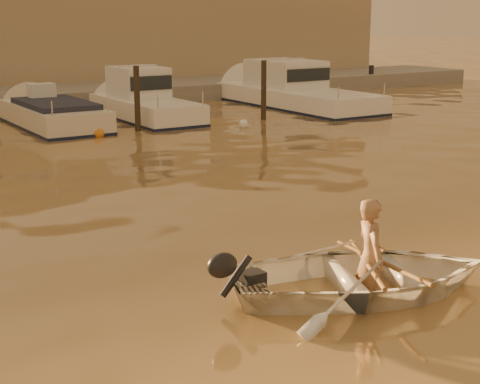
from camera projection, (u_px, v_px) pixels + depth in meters
ground_plane at (252, 315)px, 8.98m from camera, size 160.00×160.00×0.00m
dinghy at (362, 276)px, 9.60m from camera, size 4.16×3.57×0.73m
person at (370, 257)px, 9.57m from camera, size 0.55×0.67×1.58m
outboard_motor at (251, 282)px, 9.29m from camera, size 0.98×0.69×0.70m
oar_port at (381, 262)px, 9.61m from camera, size 0.36×2.09×0.13m
oar_starboard at (367, 263)px, 9.57m from camera, size 1.11×1.85×0.13m
moored_boat_3 at (53, 120)px, 23.54m from camera, size 2.11×6.07×0.95m
moored_boat_4 at (145, 101)px, 25.13m from camera, size 1.98×6.20×1.75m
moored_boat_5 at (297, 90)px, 28.48m from camera, size 2.60×8.61×1.75m
piling_3 at (137, 102)px, 22.58m from camera, size 0.18×0.18×2.20m
piling_4 at (264, 93)px, 25.02m from camera, size 0.18×0.18×2.20m
fender_d at (99, 134)px, 21.67m from camera, size 0.30×0.30×0.30m
fender_e at (244, 124)px, 23.50m from camera, size 0.30×0.30×0.30m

